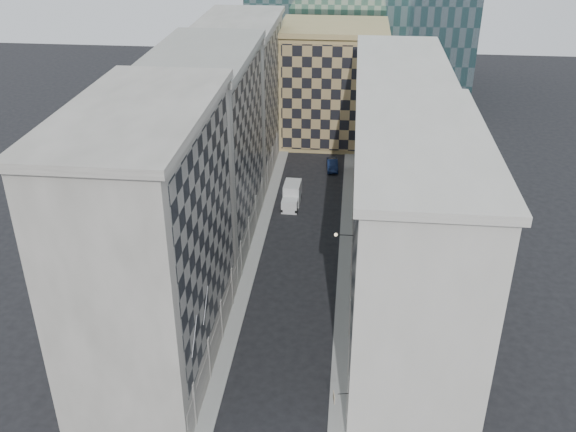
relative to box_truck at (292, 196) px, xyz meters
The scene contains 13 objects.
sidewalk_west 13.01m from the box_truck, 103.67° to the right, with size 1.50×100.00×0.15m, color #999A94.
sidewalk_east 14.67m from the box_truck, 59.42° to the right, with size 1.50×100.00×0.15m, color #999A94.
bldg_left_a 34.42m from the box_truck, 105.39° to the right, with size 10.80×22.80×23.70m.
bldg_left_b 16.39m from the box_truck, 132.20° to the right, with size 10.80×22.80×22.70m.
bldg_left_c 17.92m from the box_truck, 125.00° to the left, with size 10.80×22.80×21.70m.
bldg_right_a 31.84m from the box_truck, 64.66° to the right, with size 10.80×26.80×20.70m.
bldg_right_b 15.66m from the box_truck, ahead, with size 10.80×28.80×19.70m.
tan_block 26.92m from the box_truck, 80.60° to the left, with size 16.80×14.80×18.80m.
flagpoles_left 37.39m from the box_truck, 95.79° to the right, with size 0.10×6.33×2.33m.
bracket_lamp 20.32m from the box_truck, 70.54° to the right, with size 1.98×0.36×0.36m.
box_truck is the anchor object (origin of this frame).
dark_car 13.28m from the box_truck, 68.18° to the left, with size 1.59×4.55×1.50m, color #101C3B.
shop_sign 40.31m from the box_truck, 79.77° to the right, with size 1.23×0.75×0.84m.
Camera 1 is at (5.16, -33.91, 38.86)m, focal length 40.00 mm.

